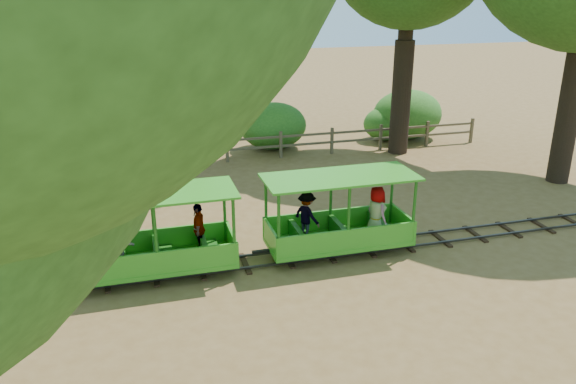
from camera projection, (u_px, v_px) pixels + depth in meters
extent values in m
plane|color=olive|center=(328.00, 254.00, 13.33)|extent=(90.00, 90.00, 0.00)
cube|color=#3F3D3A|center=(332.00, 257.00, 13.04)|extent=(22.00, 0.05, 0.05)
cube|color=#3F3D3A|center=(324.00, 246.00, 13.58)|extent=(22.00, 0.05, 0.05)
cube|color=#382314|center=(328.00, 253.00, 13.32)|extent=(0.12, 1.00, 0.05)
cube|color=#382314|center=(108.00, 281.00, 12.05)|extent=(0.12, 1.00, 0.05)
cube|color=#382314|center=(509.00, 230.00, 14.60)|extent=(0.12, 1.00, 0.05)
cube|color=black|center=(23.00, 266.00, 11.44)|extent=(0.86, 0.67, 0.52)
cube|color=black|center=(21.00, 254.00, 11.34)|extent=(0.90, 0.72, 0.04)
cylinder|color=#9B210E|center=(18.00, 290.00, 11.22)|extent=(0.34, 0.06, 0.34)
cylinder|color=#9B210E|center=(24.00, 274.00, 11.84)|extent=(0.34, 0.06, 0.34)
imported|color=silver|center=(2.00, 214.00, 10.90)|extent=(0.60, 0.76, 1.81)
cube|color=green|center=(158.00, 263.00, 12.22)|extent=(3.38, 1.29, 0.10)
cube|color=#1C5F15|center=(158.00, 268.00, 12.26)|extent=(3.04, 0.50, 0.14)
cube|color=green|center=(158.00, 263.00, 11.57)|extent=(3.38, 0.06, 0.50)
cube|color=green|center=(155.00, 239.00, 12.66)|extent=(3.38, 0.06, 0.50)
cube|color=green|center=(151.00, 195.00, 11.67)|extent=(3.53, 1.44, 0.05)
cylinder|color=#1C5F15|center=(72.00, 250.00, 11.00)|extent=(0.07, 0.07, 1.59)
cylinder|color=#1C5F15|center=(77.00, 227.00, 12.06)|extent=(0.07, 0.07, 1.59)
cylinder|color=#1C5F15|center=(234.00, 232.00, 11.82)|extent=(0.07, 0.07, 1.59)
cylinder|color=#1C5F15|center=(225.00, 212.00, 12.88)|extent=(0.07, 0.07, 1.59)
cube|color=#1C5F15|center=(108.00, 258.00, 11.87)|extent=(0.12, 1.09, 0.40)
cube|color=#1C5F15|center=(157.00, 253.00, 12.13)|extent=(0.12, 1.09, 0.40)
cube|color=#1C5F15|center=(203.00, 247.00, 12.39)|extent=(0.12, 1.09, 0.40)
cylinder|color=black|center=(106.00, 280.00, 11.66)|extent=(0.28, 0.06, 0.28)
cylinder|color=black|center=(106.00, 265.00, 12.27)|extent=(0.28, 0.06, 0.28)
cylinder|color=black|center=(209.00, 267.00, 12.22)|extent=(0.28, 0.06, 0.28)
cylinder|color=black|center=(205.00, 253.00, 12.83)|extent=(0.28, 0.06, 0.28)
imported|color=gray|center=(122.00, 243.00, 11.61)|extent=(0.64, 0.72, 1.23)
imported|color=gray|center=(199.00, 228.00, 12.40)|extent=(0.42, 0.73, 1.17)
cube|color=green|center=(338.00, 241.00, 13.29)|extent=(3.38, 1.29, 0.10)
cube|color=#1C5F15|center=(338.00, 245.00, 13.33)|extent=(3.04, 0.50, 0.14)
cube|color=green|center=(348.00, 240.00, 12.64)|extent=(3.38, 0.06, 0.50)
cube|color=green|center=(330.00, 219.00, 13.73)|extent=(3.38, 0.06, 0.50)
cube|color=green|center=(340.00, 177.00, 12.74)|extent=(3.53, 1.44, 0.05)
cylinder|color=#1C5F15|center=(279.00, 227.00, 12.07)|extent=(0.07, 0.07, 1.59)
cylinder|color=#1C5F15|center=(266.00, 207.00, 13.13)|extent=(0.07, 0.07, 1.59)
cylinder|color=#1C5F15|center=(414.00, 212.00, 12.89)|extent=(0.07, 0.07, 1.59)
cylinder|color=#1C5F15|center=(392.00, 194.00, 13.95)|extent=(0.07, 0.07, 1.59)
cube|color=#1C5F15|center=(297.00, 236.00, 12.94)|extent=(0.12, 1.09, 0.40)
cube|color=#1C5F15|center=(339.00, 231.00, 13.20)|extent=(0.12, 1.09, 0.40)
cube|color=#1C5F15|center=(378.00, 226.00, 13.46)|extent=(0.12, 1.09, 0.40)
cylinder|color=black|center=(299.00, 255.00, 12.73)|extent=(0.28, 0.06, 0.28)
cylinder|color=black|center=(290.00, 243.00, 13.34)|extent=(0.28, 0.06, 0.28)
cylinder|color=black|center=(386.00, 244.00, 13.29)|extent=(0.28, 0.06, 0.28)
cylinder|color=black|center=(374.00, 233.00, 13.90)|extent=(0.28, 0.06, 0.28)
imported|color=gray|center=(307.00, 215.00, 13.15)|extent=(0.73, 0.85, 1.14)
imported|color=gray|center=(376.00, 213.00, 13.02)|extent=(0.54, 0.71, 1.31)
cylinder|color=#2D2116|center=(191.00, 96.00, 20.65)|extent=(0.66, 0.66, 4.37)
cylinder|color=#2D2116|center=(401.00, 98.00, 20.79)|extent=(0.72, 0.72, 4.17)
cylinder|color=#2D2116|center=(408.00, 5.00, 19.66)|extent=(0.54, 0.54, 2.38)
cylinder|color=#2D2116|center=(568.00, 117.00, 17.61)|extent=(0.68, 0.68, 4.24)
cube|color=brown|center=(48.00, 162.00, 18.60)|extent=(0.10, 0.10, 1.00)
cube|color=brown|center=(111.00, 157.00, 19.11)|extent=(0.10, 0.10, 1.00)
cube|color=brown|center=(171.00, 153.00, 19.62)|extent=(0.10, 0.10, 1.00)
cube|color=brown|center=(227.00, 149.00, 20.13)|extent=(0.10, 0.10, 1.00)
cube|color=brown|center=(281.00, 145.00, 20.64)|extent=(0.10, 0.10, 1.00)
cube|color=brown|center=(332.00, 141.00, 21.15)|extent=(0.10, 0.10, 1.00)
cube|color=brown|center=(381.00, 137.00, 21.66)|extent=(0.10, 0.10, 1.00)
cube|color=brown|center=(427.00, 134.00, 22.17)|extent=(0.10, 0.10, 1.00)
cube|color=brown|center=(472.00, 130.00, 22.68)|extent=(0.10, 0.10, 1.00)
cube|color=brown|center=(254.00, 139.00, 20.28)|extent=(18.00, 0.06, 0.08)
cube|color=brown|center=(254.00, 148.00, 20.40)|extent=(18.00, 0.06, 0.08)
ellipsoid|color=#2D6B1E|center=(111.00, 137.00, 20.16)|extent=(2.52, 1.93, 1.74)
ellipsoid|color=#2D6B1E|center=(273.00, 126.00, 21.69)|extent=(2.61, 2.01, 1.81)
ellipsoid|color=#2D6B1E|center=(387.00, 123.00, 22.99)|extent=(2.01, 1.55, 1.39)
ellipsoid|color=#2D6B1E|center=(407.00, 114.00, 23.11)|extent=(2.93, 2.26, 2.03)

